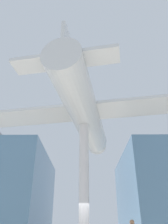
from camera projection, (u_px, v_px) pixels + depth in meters
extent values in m
cube|color=slate|center=(9.00, 197.00, 24.97)|extent=(8.42, 13.98, 9.45)
cube|color=slate|center=(15.00, 154.00, 27.37)|extent=(0.36, 13.29, 0.60)
cube|color=slate|center=(161.00, 196.00, 24.87)|extent=(8.42, 13.98, 9.45)
cube|color=slate|center=(155.00, 154.00, 27.27)|extent=(0.36, 13.29, 0.60)
cylinder|color=#B7B7BC|center=(84.00, 185.00, 11.36)|extent=(0.53, 0.53, 6.83)
cylinder|color=#B2B7BC|center=(84.00, 112.00, 13.42)|extent=(3.61, 10.50, 1.80)
cube|color=#B2B7BC|center=(84.00, 112.00, 13.42)|extent=(15.02, 4.66, 0.18)
cube|color=#B2B7BC|center=(65.00, 61.00, 9.56)|extent=(4.87, 1.83, 0.18)
cube|color=#B2B7BC|center=(66.00, 44.00, 10.02)|extent=(0.37, 1.11, 1.87)
cone|color=#B2B7BC|center=(97.00, 144.00, 18.34)|extent=(1.69, 1.30, 1.53)
sphere|color=black|center=(98.00, 147.00, 18.95)|extent=(0.44, 0.44, 0.44)
sphere|color=#936B4C|center=(132.00, 222.00, 12.71)|extent=(0.28, 0.28, 0.28)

